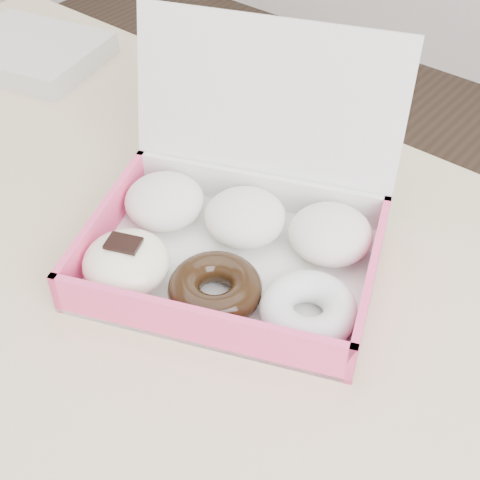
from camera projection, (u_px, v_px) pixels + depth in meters
The scene contains 3 objects.
table at pixel (80, 253), 0.91m from camera, with size 1.20×0.80×0.75m.
donut_box at pixel (233, 234), 0.76m from camera, with size 0.41×0.39×0.24m.
newspapers at pixel (30, 52), 1.13m from camera, with size 0.23×0.19×0.04m, color silver.
Camera 1 is at (0.58, -0.37, 1.30)m, focal length 50.00 mm.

